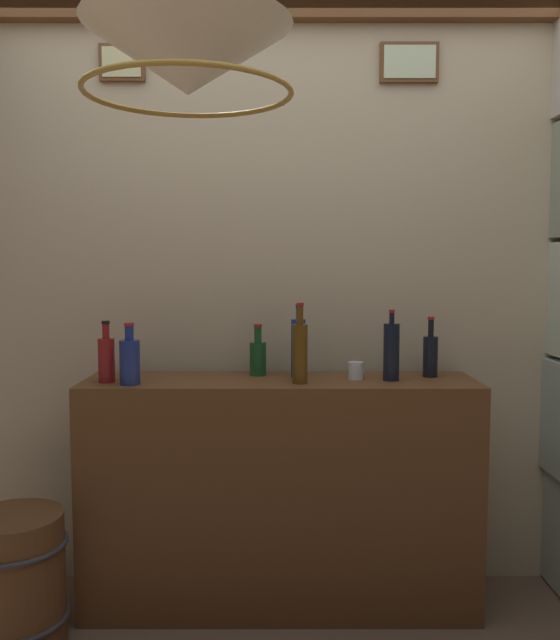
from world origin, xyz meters
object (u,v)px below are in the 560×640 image
object	(u,v)px
liquor_bottle_vodka	(300,351)
pendant_lamp	(188,62)
glass_tumbler_rocks	(356,371)
liquor_bottle_rye	(430,355)
liquor_bottle_port	(298,347)
liquor_bottle_whiskey	(130,360)
liquor_bottle_gin	(391,351)
wooden_barrel	(14,581)
liquor_bottle_sherry	(258,356)
liquor_bottle_vermouth	(106,358)

from	to	relation	value
liquor_bottle_vodka	pendant_lamp	distance (m)	1.20
glass_tumbler_rocks	pendant_lamp	world-z (taller)	pendant_lamp
liquor_bottle_rye	glass_tumbler_rocks	distance (m)	0.33
liquor_bottle_port	liquor_bottle_whiskey	world-z (taller)	liquor_bottle_port
liquor_bottle_whiskey	liquor_bottle_port	bearing A→B (deg)	14.41
liquor_bottle_port	liquor_bottle_vodka	world-z (taller)	liquor_bottle_vodka
liquor_bottle_vodka	liquor_bottle_rye	bearing A→B (deg)	15.69
liquor_bottle_gin	glass_tumbler_rocks	distance (m)	0.17
liquor_bottle_whiskey	wooden_barrel	xyz separation A→B (m)	(-0.40, -0.20, -0.80)
liquor_bottle_whiskey	liquor_bottle_gin	distance (m)	1.05
liquor_bottle_whiskey	glass_tumbler_rocks	distance (m)	0.91
liquor_bottle_vodka	wooden_barrel	xyz separation A→B (m)	(-1.07, -0.23, -0.84)
liquor_bottle_gin	pendant_lamp	xyz separation A→B (m)	(-0.71, -0.78, 0.92)
glass_tumbler_rocks	wooden_barrel	xyz separation A→B (m)	(-1.31, -0.32, -0.74)
liquor_bottle_whiskey	liquor_bottle_sherry	bearing A→B (deg)	23.84
liquor_bottle_whiskey	pendant_lamp	world-z (taller)	pendant_lamp
liquor_bottle_vodka	liquor_bottle_sherry	size ratio (longest dim) A/B	1.47
liquor_bottle_gin	glass_tumbler_rocks	xyz separation A→B (m)	(-0.14, 0.03, -0.08)
liquor_bottle_gin	liquor_bottle_vermouth	bearing A→B (deg)	-178.05
glass_tumbler_rocks	wooden_barrel	distance (m)	1.54
liquor_bottle_sherry	pendant_lamp	xyz separation A→B (m)	(-0.16, -0.90, 0.96)
liquor_bottle_port	liquor_bottle_gin	bearing A→B (deg)	-12.11
liquor_bottle_port	liquor_bottle_vodka	xyz separation A→B (m)	(0.00, -0.15, 0.00)
liquor_bottle_rye	liquor_bottle_gin	size ratio (longest dim) A/B	0.88
liquor_bottle_port	liquor_bottle_gin	distance (m)	0.39
liquor_bottle_port	liquor_bottle_sherry	bearing A→B (deg)	164.30
pendant_lamp	liquor_bottle_port	bearing A→B (deg)	68.70
liquor_bottle_whiskey	wooden_barrel	size ratio (longest dim) A/B	0.48
liquor_bottle_port	glass_tumbler_rocks	distance (m)	0.26
liquor_bottle_vodka	liquor_bottle_gin	distance (m)	0.38
liquor_bottle_port	liquor_bottle_rye	world-z (taller)	liquor_bottle_port
liquor_bottle_port	pendant_lamp	bearing A→B (deg)	-111.30
liquor_bottle_vodka	liquor_bottle_whiskey	bearing A→B (deg)	-177.83
liquor_bottle_rye	liquor_bottle_vodka	xyz separation A→B (m)	(-0.55, -0.16, 0.03)
liquor_bottle_rye	pendant_lamp	world-z (taller)	pendant_lamp
liquor_bottle_whiskey	liquor_bottle_rye	bearing A→B (deg)	8.40
liquor_bottle_gin	liquor_bottle_rye	bearing A→B (deg)	26.59
liquor_bottle_port	liquor_bottle_vodka	distance (m)	0.15
liquor_bottle_gin	liquor_bottle_whiskey	bearing A→B (deg)	-175.03
liquor_bottle_rye	glass_tumbler_rocks	xyz separation A→B (m)	(-0.32, -0.06, -0.06)
liquor_bottle_sherry	liquor_bottle_vermouth	bearing A→B (deg)	-164.43
liquor_bottle_vodka	liquor_bottle_gin	xyz separation A→B (m)	(0.37, 0.07, -0.01)
liquor_bottle_rye	liquor_bottle_port	bearing A→B (deg)	-179.06
liquor_bottle_port	glass_tumbler_rocks	bearing A→B (deg)	-11.65
glass_tumbler_rocks	wooden_barrel	size ratio (longest dim) A/B	0.14
pendant_lamp	liquor_bottle_rye	bearing A→B (deg)	44.20
liquor_bottle_gin	wooden_barrel	size ratio (longest dim) A/B	0.57
liquor_bottle_rye	wooden_barrel	distance (m)	1.85
liquor_bottle_gin	wooden_barrel	world-z (taller)	liquor_bottle_gin
pendant_lamp	liquor_bottle_vodka	bearing A→B (deg)	64.62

